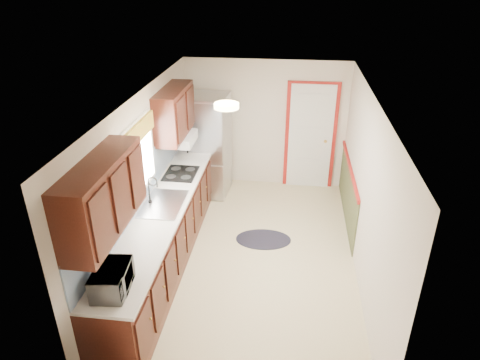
# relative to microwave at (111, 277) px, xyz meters

# --- Properties ---
(room_shell) EXTENTS (3.20, 5.20, 2.52)m
(room_shell) POSITION_rel_microwave_xyz_m (1.20, 1.95, 0.10)
(room_shell) COLOR beige
(room_shell) RESTS_ON ground
(kitchen_run) EXTENTS (0.63, 4.00, 2.20)m
(kitchen_run) POSITION_rel_microwave_xyz_m (-0.04, 1.66, -0.29)
(kitchen_run) COLOR #36120C
(kitchen_run) RESTS_ON ground
(back_wall_trim) EXTENTS (1.12, 2.30, 2.08)m
(back_wall_trim) POSITION_rel_microwave_xyz_m (2.19, 4.16, -0.22)
(back_wall_trim) COLOR maroon
(back_wall_trim) RESTS_ON ground
(ceiling_fixture) EXTENTS (0.30, 0.30, 0.06)m
(ceiling_fixture) POSITION_rel_microwave_xyz_m (0.90, 1.75, 1.26)
(ceiling_fixture) COLOR #FFD88C
(ceiling_fixture) RESTS_ON room_shell
(microwave) EXTENTS (0.32, 0.51, 0.33)m
(microwave) POSITION_rel_microwave_xyz_m (0.00, 0.00, 0.00)
(microwave) COLOR white
(microwave) RESTS_ON kitchen_run
(refrigerator) EXTENTS (0.82, 0.80, 1.87)m
(refrigerator) POSITION_rel_microwave_xyz_m (0.18, 3.94, -0.17)
(refrigerator) COLOR #B7B7BC
(refrigerator) RESTS_ON ground
(rug) EXTENTS (0.90, 0.61, 0.01)m
(rug) POSITION_rel_microwave_xyz_m (1.35, 2.43, -1.10)
(rug) COLOR black
(rug) RESTS_ON ground
(cooktop) EXTENTS (0.48, 0.58, 0.02)m
(cooktop) POSITION_rel_microwave_xyz_m (0.01, 2.70, -0.15)
(cooktop) COLOR black
(cooktop) RESTS_ON kitchen_run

